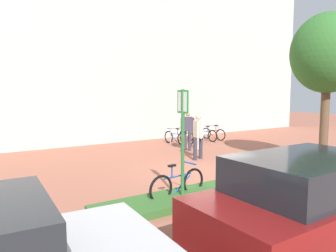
{
  "coord_description": "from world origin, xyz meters",
  "views": [
    {
      "loc": [
        -6.4,
        -7.87,
        2.53
      ],
      "look_at": [
        -0.04,
        1.84,
        1.3
      ],
      "focal_mm": 34.32,
      "sensor_mm": 36.0,
      "label": 1
    }
  ],
  "objects_px": {
    "parking_sign_post": "(183,129)",
    "car_maroon_wagon": "(312,203)",
    "bike_rack_cluster": "(195,135)",
    "tree_sidewalk": "(328,54)",
    "person_shirt_white": "(198,134)",
    "bike_at_sign": "(178,184)",
    "person_suited_dark": "(187,128)",
    "bollard_steel": "(198,139)"
  },
  "relations": [
    {
      "from": "bollard_steel",
      "to": "car_maroon_wagon",
      "type": "xyz_separation_m",
      "value": [
        -4.17,
        -8.13,
        0.31
      ]
    },
    {
      "from": "tree_sidewalk",
      "to": "bollard_steel",
      "type": "bearing_deg",
      "value": 105.34
    },
    {
      "from": "bike_rack_cluster",
      "to": "person_shirt_white",
      "type": "relative_size",
      "value": 1.87
    },
    {
      "from": "bollard_steel",
      "to": "person_shirt_white",
      "type": "xyz_separation_m",
      "value": [
        -1.37,
        -1.7,
        0.53
      ]
    },
    {
      "from": "person_shirt_white",
      "to": "car_maroon_wagon",
      "type": "relative_size",
      "value": 0.4
    },
    {
      "from": "tree_sidewalk",
      "to": "bike_at_sign",
      "type": "height_order",
      "value": "tree_sidewalk"
    },
    {
      "from": "bike_at_sign",
      "to": "bike_rack_cluster",
      "type": "relative_size",
      "value": 0.52
    },
    {
      "from": "tree_sidewalk",
      "to": "bike_rack_cluster",
      "type": "bearing_deg",
      "value": 91.33
    },
    {
      "from": "parking_sign_post",
      "to": "car_maroon_wagon",
      "type": "distance_m",
      "value": 3.12
    },
    {
      "from": "tree_sidewalk",
      "to": "car_maroon_wagon",
      "type": "relative_size",
      "value": 1.19
    },
    {
      "from": "person_suited_dark",
      "to": "car_maroon_wagon",
      "type": "relative_size",
      "value": 0.4
    },
    {
      "from": "person_suited_dark",
      "to": "bike_rack_cluster",
      "type": "bearing_deg",
      "value": 43.78
    },
    {
      "from": "bollard_steel",
      "to": "person_shirt_white",
      "type": "relative_size",
      "value": 0.52
    },
    {
      "from": "bike_rack_cluster",
      "to": "bollard_steel",
      "type": "relative_size",
      "value": 3.56
    },
    {
      "from": "parking_sign_post",
      "to": "car_maroon_wagon",
      "type": "bearing_deg",
      "value": -81.6
    },
    {
      "from": "person_shirt_white",
      "to": "car_maroon_wagon",
      "type": "xyz_separation_m",
      "value": [
        -2.8,
        -6.44,
        -0.23
      ]
    },
    {
      "from": "tree_sidewalk",
      "to": "car_maroon_wagon",
      "type": "height_order",
      "value": "tree_sidewalk"
    },
    {
      "from": "bike_rack_cluster",
      "to": "car_maroon_wagon",
      "type": "bearing_deg",
      "value": -118.58
    },
    {
      "from": "bike_rack_cluster",
      "to": "person_suited_dark",
      "type": "bearing_deg",
      "value": -136.22
    },
    {
      "from": "bike_rack_cluster",
      "to": "tree_sidewalk",
      "type": "bearing_deg",
      "value": -88.67
    },
    {
      "from": "tree_sidewalk",
      "to": "parking_sign_post",
      "type": "xyz_separation_m",
      "value": [
        -5.97,
        -0.19,
        -2.08
      ]
    },
    {
      "from": "car_maroon_wagon",
      "to": "bike_rack_cluster",
      "type": "bearing_deg",
      "value": 61.42
    },
    {
      "from": "person_suited_dark",
      "to": "parking_sign_post",
      "type": "bearing_deg",
      "value": -127.67
    },
    {
      "from": "bollard_steel",
      "to": "person_shirt_white",
      "type": "height_order",
      "value": "person_shirt_white"
    },
    {
      "from": "bollard_steel",
      "to": "person_suited_dark",
      "type": "xyz_separation_m",
      "value": [
        -0.57,
        0.03,
        0.53
      ]
    },
    {
      "from": "parking_sign_post",
      "to": "person_suited_dark",
      "type": "relative_size",
      "value": 1.51
    },
    {
      "from": "parking_sign_post",
      "to": "person_shirt_white",
      "type": "relative_size",
      "value": 1.51
    },
    {
      "from": "car_maroon_wagon",
      "to": "bollard_steel",
      "type": "bearing_deg",
      "value": 62.88
    },
    {
      "from": "person_suited_dark",
      "to": "bollard_steel",
      "type": "bearing_deg",
      "value": -3.32
    },
    {
      "from": "person_shirt_white",
      "to": "person_suited_dark",
      "type": "relative_size",
      "value": 1.0
    },
    {
      "from": "bollard_steel",
      "to": "person_suited_dark",
      "type": "bearing_deg",
      "value": 176.68
    },
    {
      "from": "tree_sidewalk",
      "to": "bike_rack_cluster",
      "type": "xyz_separation_m",
      "value": [
        -0.16,
        6.74,
        -3.42
      ]
    },
    {
      "from": "bike_at_sign",
      "to": "bollard_steel",
      "type": "xyz_separation_m",
      "value": [
        4.57,
        4.96,
        0.1
      ]
    },
    {
      "from": "bike_rack_cluster",
      "to": "person_shirt_white",
      "type": "bearing_deg",
      "value": -126.89
    },
    {
      "from": "parking_sign_post",
      "to": "bike_rack_cluster",
      "type": "height_order",
      "value": "parking_sign_post"
    },
    {
      "from": "bike_at_sign",
      "to": "person_suited_dark",
      "type": "xyz_separation_m",
      "value": [
        4.0,
        4.99,
        0.63
      ]
    },
    {
      "from": "parking_sign_post",
      "to": "car_maroon_wagon",
      "type": "relative_size",
      "value": 0.6
    },
    {
      "from": "bike_at_sign",
      "to": "person_suited_dark",
      "type": "bearing_deg",
      "value": 51.29
    },
    {
      "from": "tree_sidewalk",
      "to": "car_maroon_wagon",
      "type": "xyz_separation_m",
      "value": [
        -5.54,
        -3.14,
        -3.01
      ]
    },
    {
      "from": "bike_at_sign",
      "to": "person_suited_dark",
      "type": "relative_size",
      "value": 0.97
    },
    {
      "from": "tree_sidewalk",
      "to": "bike_rack_cluster",
      "type": "height_order",
      "value": "tree_sidewalk"
    },
    {
      "from": "car_maroon_wagon",
      "to": "person_shirt_white",
      "type": "bearing_deg",
      "value": 66.5
    }
  ]
}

